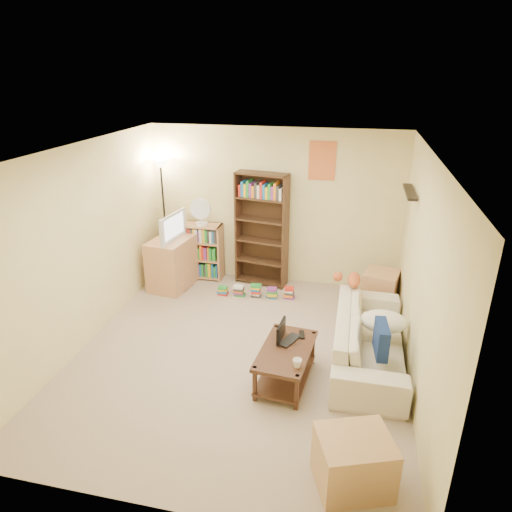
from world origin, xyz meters
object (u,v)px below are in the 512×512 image
floor_lamp (162,184)px  tabby_cat (351,279)px  short_bookshelf (201,251)px  coffee_table (286,360)px  end_cabinet (354,462)px  tv_stand (172,263)px  television (169,226)px  side_table (380,289)px  tall_bookshelf (262,227)px  mug (297,363)px  desk_fan (201,211)px  laptop (293,341)px  sofa (369,338)px

floor_lamp → tabby_cat: bearing=-18.5°
short_bookshelf → floor_lamp: bearing=-179.6°
floor_lamp → coffee_table: bearing=-45.3°
short_bookshelf → end_cabinet: bearing=-54.5°
tv_stand → television: size_ratio=1.09×
tabby_cat → tv_stand: (-2.82, 0.58, -0.28)m
tabby_cat → side_table: (0.44, 0.64, -0.41)m
tall_bookshelf → floor_lamp: (-1.64, -0.00, 0.62)m
tv_stand → end_cabinet: bearing=-39.9°
coffee_table → mug: size_ratio=8.46×
coffee_table → tv_stand: tv_stand is taller
mug → side_table: (0.92, 2.37, -0.20)m
end_cabinet → short_bookshelf: bearing=125.1°
television → desk_fan: size_ratio=1.68×
laptop → mug: bearing=-141.6°
television → desk_fan: 0.58m
television → coffee_table: bearing=-124.6°
television → desk_fan: bearing=-35.4°
tv_stand → tabby_cat: bearing=-3.5°
mug → tv_stand: (-2.33, 2.31, -0.07)m
coffee_table → laptop: size_ratio=2.78×
tabby_cat → television: 2.90m
sofa → tabby_cat: size_ratio=4.39×
short_bookshelf → floor_lamp: size_ratio=0.48×
television → end_cabinet: size_ratio=1.25×
end_cabinet → floor_lamp: bearing=130.8°
tall_bookshelf → sofa: bearing=-37.1°
floor_lamp → side_table: size_ratio=3.67×
television → tabby_cat: bearing=-93.5°
sofa → mug: size_ratio=17.36×
laptop → television: television is taller
floor_lamp → desk_fan: bearing=-4.0°
sofa → tv_stand: tv_stand is taller
tabby_cat → desk_fan: 2.67m
short_bookshelf → laptop: bearing=-50.4°
sofa → laptop: sofa is taller
short_bookshelf → side_table: (2.92, -0.39, -0.20)m
side_table → tabby_cat: bearing=-124.2°
sofa → television: bearing=66.1°
short_bookshelf → sofa: bearing=-33.2°
laptop → television: size_ratio=0.48×
short_bookshelf → desk_fan: bearing=-40.5°
sofa → floor_lamp: 4.03m
side_table → television: bearing=-178.9°
sofa → tall_bookshelf: size_ratio=1.13×
sofa → floor_lamp: (-3.35, 1.82, 1.28)m
mug → laptop: bearing=104.0°
tv_stand → end_cabinet: size_ratio=1.36×
mug → tv_stand: tv_stand is taller
tall_bookshelf → side_table: bearing=-1.9°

